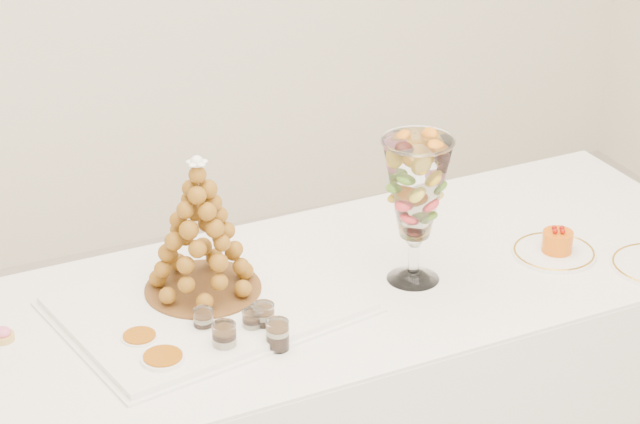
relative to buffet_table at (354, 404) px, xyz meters
name	(u,v)px	position (x,y,z in m)	size (l,w,h in m)	color
buffet_table	(354,404)	(0.00, 0.00, 0.00)	(2.05, 0.88, 0.77)	white
lace_tray	(208,304)	(-0.39, 0.02, 0.40)	(0.67, 0.50, 0.02)	white
macaron_vase	(416,191)	(0.13, -0.06, 0.63)	(0.17, 0.17, 0.38)	white
cake_plate	(554,253)	(0.53, -0.09, 0.39)	(0.22, 0.22, 0.01)	white
pink_tart	(3,335)	(-0.87, 0.08, 0.40)	(0.05, 0.05, 0.03)	tan
verrine_a	(204,321)	(-0.44, -0.09, 0.42)	(0.05, 0.05, 0.06)	white
verrine_b	(252,322)	(-0.33, -0.14, 0.42)	(0.05, 0.05, 0.06)	white
verrine_c	(263,318)	(-0.31, -0.13, 0.42)	(0.05, 0.05, 0.07)	white
verrine_d	(224,338)	(-0.42, -0.18, 0.42)	(0.06, 0.06, 0.08)	white
verrine_e	(278,335)	(-0.30, -0.22, 0.42)	(0.05, 0.05, 0.07)	white
ramekin_back	(140,341)	(-0.59, -0.08, 0.40)	(0.09, 0.09, 0.03)	white
ramekin_front	(163,363)	(-0.57, -0.19, 0.40)	(0.10, 0.10, 0.03)	white
croquembouche	(200,227)	(-0.38, 0.07, 0.58)	(0.30, 0.30, 0.36)	brown
mousse_cake	(557,241)	(0.54, -0.10, 0.42)	(0.08, 0.08, 0.07)	#D85D0A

